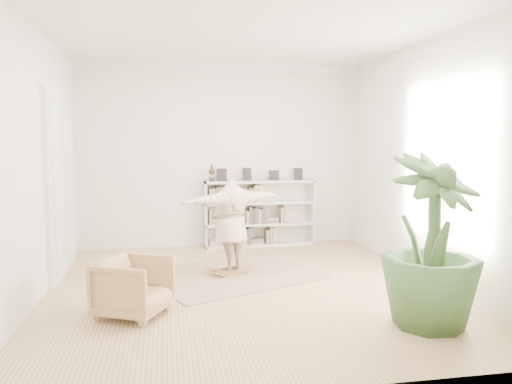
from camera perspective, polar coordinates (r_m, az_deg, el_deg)
floor at (r=7.25m, az=-1.29°, el=-10.90°), size 6.00×6.00×0.00m
room_shell at (r=9.96m, az=-4.08°, el=14.08°), size 6.00×6.00×6.00m
doors at (r=8.35m, az=-21.45°, el=0.71°), size 0.09×1.78×2.92m
bookshelf at (r=9.95m, az=0.39°, el=-2.51°), size 2.20×0.35×1.64m
armchair at (r=6.25m, az=-13.84°, el=-10.51°), size 1.03×1.02×0.70m
rug at (r=7.93m, az=-2.90°, el=-9.36°), size 3.09×2.82×0.02m
rocker_board at (r=7.91m, az=-2.90°, el=-8.96°), size 0.57×0.47×0.11m
person at (r=7.75m, az=-2.93°, el=-3.40°), size 1.82×1.14×1.44m
houseplant at (r=5.94m, az=19.40°, el=-5.28°), size 1.43×1.43×1.97m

